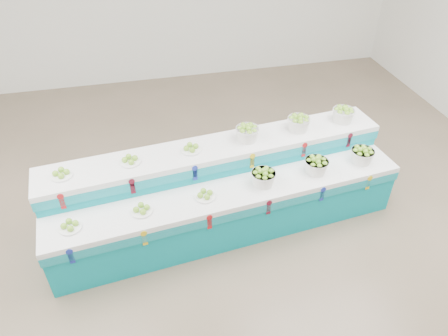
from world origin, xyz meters
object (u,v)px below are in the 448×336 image
Objects in this scene: plate_upper_mid at (130,160)px; basket_lower_left at (263,177)px; display_stand at (224,191)px; basket_upper_right at (343,114)px.

basket_lower_left is at bearing -14.12° from plate_upper_mid.
display_stand is 1.23m from plate_upper_mid.
basket_upper_right is (1.31, 0.69, 0.30)m from basket_lower_left.
display_stand is at bearing -8.12° from plate_upper_mid.
basket_upper_right reaches higher than basket_lower_left.
basket_lower_left is at bearing -33.96° from display_stand.
basket_upper_right is at bearing 8.67° from display_stand.
display_stand is at bearing -165.17° from basket_upper_right.
plate_upper_mid is at bearing -173.83° from basket_upper_right.
basket_upper_right is (1.74, 0.46, 0.62)m from display_stand.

